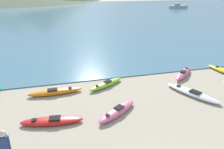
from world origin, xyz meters
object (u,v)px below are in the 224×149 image
Objects in this scene: kayak_on_sand_3 at (52,121)px; kayak_on_sand_5 at (192,93)px; kayak_on_sand_1 at (117,111)px; kayak_on_sand_6 at (106,84)px; moored_boat_0 at (178,7)px; kayak_on_sand_9 at (183,73)px; kayak_on_sand_7 at (55,92)px; person_near_foreground at (6,148)px.

kayak_on_sand_3 reaches higher than kayak_on_sand_5.
kayak_on_sand_1 is 0.86× the size of kayak_on_sand_3.
moored_boat_0 reaches higher than kayak_on_sand_6.
kayak_on_sand_3 is 8.14m from kayak_on_sand_5.
kayak_on_sand_6 is 1.08× the size of kayak_on_sand_9.
kayak_on_sand_7 is 54.03m from moored_boat_0.
kayak_on_sand_1 is 4.26m from kayak_on_sand_7.
person_near_foreground reaches higher than kayak_on_sand_9.
kayak_on_sand_3 is at bearing -126.25° from moored_boat_0.
person_near_foreground is 0.34× the size of moored_boat_0.
kayak_on_sand_6 is at bearing 44.02° from kayak_on_sand_3.
kayak_on_sand_9 is 1.46× the size of person_near_foreground.
kayak_on_sand_7 is (-2.98, 3.04, -0.01)m from kayak_on_sand_1.
kayak_on_sand_9 is 48.59m from moored_boat_0.
moored_boat_0 is (33.23, 42.60, 0.34)m from kayak_on_sand_7.
moored_boat_0 is (30.25, 45.64, 0.33)m from kayak_on_sand_1.
kayak_on_sand_3 is 0.61× the size of moored_boat_0.
kayak_on_sand_5 is at bearing -119.52° from moored_boat_0.
kayak_on_sand_9 is (9.16, 3.55, 0.05)m from kayak_on_sand_3.
moored_boat_0 is at bearing 53.75° from kayak_on_sand_3.
kayak_on_sand_9 reaches higher than kayak_on_sand_7.
kayak_on_sand_9 reaches higher than kayak_on_sand_6.
kayak_on_sand_6 is 0.54× the size of moored_boat_0.
kayak_on_sand_3 is 3.04m from kayak_on_sand_7.
kayak_on_sand_7 is (0.23, 3.03, 0.02)m from kayak_on_sand_3.
kayak_on_sand_3 is (-3.21, 0.01, -0.02)m from kayak_on_sand_1.
kayak_on_sand_1 is at bearing -123.53° from moored_boat_0.
kayak_on_sand_7 reaches higher than kayak_on_sand_6.
kayak_on_sand_6 is 0.83× the size of kayak_on_sand_7.
kayak_on_sand_9 is at bearing 30.94° from kayak_on_sand_1.
person_near_foreground reaches higher than kayak_on_sand_6.
kayak_on_sand_3 is 9.82m from kayak_on_sand_9.
kayak_on_sand_5 is 2.04× the size of person_near_foreground.
kayak_on_sand_5 is at bearing -111.30° from kayak_on_sand_9.
kayak_on_sand_7 is 8.94m from kayak_on_sand_9.
kayak_on_sand_6 reaches higher than kayak_on_sand_3.
kayak_on_sand_1 reaches higher than kayak_on_sand_7.
kayak_on_sand_1 reaches higher than kayak_on_sand_3.
kayak_on_sand_1 is at bearing 28.43° from person_near_foreground.
kayak_on_sand_7 is 1.30× the size of kayak_on_sand_9.
kayak_on_sand_5 is 5.29m from kayak_on_sand_6.
kayak_on_sand_9 is (5.94, 3.56, 0.03)m from kayak_on_sand_1.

